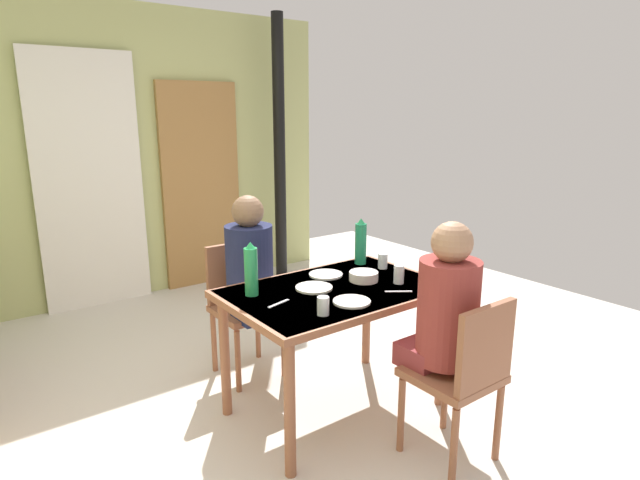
{
  "coord_description": "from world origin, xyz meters",
  "views": [
    {
      "loc": [
        -1.36,
        -2.23,
        1.72
      ],
      "look_at": [
        0.38,
        0.11,
        1.0
      ],
      "focal_mm": 29.39,
      "sensor_mm": 36.0,
      "label": 1
    }
  ],
  "objects_px": {
    "dining_table": "(336,303)",
    "serving_bowl_center": "(364,276)",
    "chair_far_diner": "(242,300)",
    "chair_near_diner": "(464,372)",
    "person_near_diner": "(446,309)",
    "water_bottle_green_near": "(361,242)",
    "water_bottle_green_far": "(251,270)",
    "person_far_diner": "(251,264)"
  },
  "relations": [
    {
      "from": "dining_table",
      "to": "person_far_diner",
      "type": "bearing_deg",
      "value": 107.57
    },
    {
      "from": "chair_far_diner",
      "to": "water_bottle_green_far",
      "type": "height_order",
      "value": "water_bottle_green_far"
    },
    {
      "from": "person_near_diner",
      "to": "water_bottle_green_near",
      "type": "relative_size",
      "value": 2.56
    },
    {
      "from": "chair_far_diner",
      "to": "water_bottle_green_near",
      "type": "height_order",
      "value": "water_bottle_green_near"
    },
    {
      "from": "chair_far_diner",
      "to": "water_bottle_green_far",
      "type": "xyz_separation_m",
      "value": [
        -0.24,
        -0.57,
        0.4
      ]
    },
    {
      "from": "person_far_diner",
      "to": "water_bottle_green_near",
      "type": "distance_m",
      "value": 0.72
    },
    {
      "from": "person_near_diner",
      "to": "water_bottle_green_far",
      "type": "bearing_deg",
      "value": 127.88
    },
    {
      "from": "dining_table",
      "to": "person_near_diner",
      "type": "xyz_separation_m",
      "value": [
        0.19,
        -0.62,
        0.11
      ]
    },
    {
      "from": "person_far_diner",
      "to": "serving_bowl_center",
      "type": "xyz_separation_m",
      "value": [
        0.41,
        -0.61,
        0.0
      ]
    },
    {
      "from": "chair_far_diner",
      "to": "person_near_diner",
      "type": "bearing_deg",
      "value": 105.85
    },
    {
      "from": "chair_near_diner",
      "to": "person_far_diner",
      "type": "height_order",
      "value": "person_far_diner"
    },
    {
      "from": "dining_table",
      "to": "water_bottle_green_near",
      "type": "height_order",
      "value": "water_bottle_green_near"
    },
    {
      "from": "chair_near_diner",
      "to": "serving_bowl_center",
      "type": "distance_m",
      "value": 0.82
    },
    {
      "from": "dining_table",
      "to": "water_bottle_green_near",
      "type": "bearing_deg",
      "value": 33.76
    },
    {
      "from": "dining_table",
      "to": "chair_far_diner",
      "type": "distance_m",
      "value": 0.8
    },
    {
      "from": "dining_table",
      "to": "serving_bowl_center",
      "type": "height_order",
      "value": "serving_bowl_center"
    },
    {
      "from": "chair_near_diner",
      "to": "chair_far_diner",
      "type": "relative_size",
      "value": 1.0
    },
    {
      "from": "person_near_diner",
      "to": "chair_far_diner",
      "type": "bearing_deg",
      "value": 105.85
    },
    {
      "from": "water_bottle_green_far",
      "to": "serving_bowl_center",
      "type": "distance_m",
      "value": 0.68
    },
    {
      "from": "chair_near_diner",
      "to": "person_near_diner",
      "type": "bearing_deg",
      "value": 90.0
    },
    {
      "from": "person_far_diner",
      "to": "water_bottle_green_far",
      "type": "height_order",
      "value": "person_far_diner"
    },
    {
      "from": "person_near_diner",
      "to": "water_bottle_green_far",
      "type": "relative_size",
      "value": 2.59
    },
    {
      "from": "chair_near_diner",
      "to": "water_bottle_green_far",
      "type": "relative_size",
      "value": 2.93
    },
    {
      "from": "person_near_diner",
      "to": "water_bottle_green_near",
      "type": "bearing_deg",
      "value": 75.36
    },
    {
      "from": "dining_table",
      "to": "water_bottle_green_far",
      "type": "xyz_separation_m",
      "value": [
        -0.43,
        0.19,
        0.23
      ]
    },
    {
      "from": "water_bottle_green_near",
      "to": "person_far_diner",
      "type": "bearing_deg",
      "value": 152.17
    },
    {
      "from": "person_near_diner",
      "to": "chair_near_diner",
      "type": "bearing_deg",
      "value": -90.0
    },
    {
      "from": "chair_far_diner",
      "to": "person_near_diner",
      "type": "xyz_separation_m",
      "value": [
        0.39,
        -1.38,
        0.28
      ]
    },
    {
      "from": "chair_far_diner",
      "to": "serving_bowl_center",
      "type": "bearing_deg",
      "value": 118.75
    },
    {
      "from": "dining_table",
      "to": "person_far_diner",
      "type": "height_order",
      "value": "person_far_diner"
    },
    {
      "from": "chair_near_diner",
      "to": "person_near_diner",
      "type": "height_order",
      "value": "person_near_diner"
    },
    {
      "from": "water_bottle_green_near",
      "to": "water_bottle_green_far",
      "type": "height_order",
      "value": "water_bottle_green_near"
    },
    {
      "from": "dining_table",
      "to": "person_near_diner",
      "type": "height_order",
      "value": "person_near_diner"
    },
    {
      "from": "chair_near_diner",
      "to": "dining_table",
      "type": "bearing_deg",
      "value": 104.41
    },
    {
      "from": "chair_far_diner",
      "to": "chair_near_diner",
      "type": "bearing_deg",
      "value": 104.48
    },
    {
      "from": "chair_near_diner",
      "to": "person_far_diner",
      "type": "relative_size",
      "value": 1.13
    },
    {
      "from": "water_bottle_green_near",
      "to": "serving_bowl_center",
      "type": "distance_m",
      "value": 0.37
    },
    {
      "from": "person_far_diner",
      "to": "serving_bowl_center",
      "type": "relative_size",
      "value": 4.53
    },
    {
      "from": "chair_near_diner",
      "to": "person_far_diner",
      "type": "distance_m",
      "value": 1.46
    },
    {
      "from": "chair_near_diner",
      "to": "person_near_diner",
      "type": "relative_size",
      "value": 1.13
    },
    {
      "from": "dining_table",
      "to": "person_near_diner",
      "type": "bearing_deg",
      "value": -72.6
    },
    {
      "from": "dining_table",
      "to": "chair_near_diner",
      "type": "bearing_deg",
      "value": -75.59
    }
  ]
}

